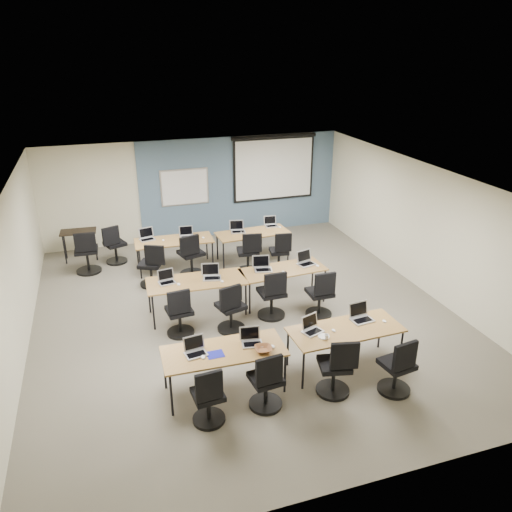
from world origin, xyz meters
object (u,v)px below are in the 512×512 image
object	(u,v)px
whiteboard	(185,187)
laptop_11	(271,224)
training_table_mid_right	(283,271)
task_chair_2	(336,371)
laptop_8	(147,237)
training_table_front_left	(224,353)
laptop_2	(312,328)
task_chair_10	(249,256)
task_chair_7	(321,298)
task_chair_9	(191,258)
task_chair_5	(231,311)
laptop_1	(251,340)
laptop_3	(361,316)
task_chair_11	(280,254)
task_chair_1	(267,385)
training_table_back_right	(253,234)
laptop_6	(262,266)
task_chair_3	(398,371)
training_table_mid_left	(196,282)
task_chair_6	(272,298)
utility_table	(79,235)
spare_chair_b	(87,255)
task_chair_8	(152,268)
laptop_5	(211,275)
training_table_back_left	(174,242)
laptop_9	(187,234)
training_table_front_right	(345,331)
projector_screen	(274,165)
laptop_7	(306,261)
task_chair_0	(209,400)
task_chair_4	(180,316)
laptop_0	(195,350)
laptop_4	(167,279)

from	to	relation	value
whiteboard	laptop_11	size ratio (longest dim) A/B	4.09
training_table_mid_right	laptop_11	bearing A→B (deg)	71.93
task_chair_2	laptop_8	world-z (taller)	task_chair_2
training_table_front_left	laptop_2	xyz separation A→B (m)	(1.48, 0.10, 0.10)
whiteboard	task_chair_10	xyz separation A→B (m)	(0.96, -2.65, -1.03)
task_chair_7	task_chair_9	xyz separation A→B (m)	(-2.04, 2.62, 0.02)
task_chair_2	task_chair_5	xyz separation A→B (m)	(-1.04, 2.24, 0.00)
laptop_11	laptop_1	bearing A→B (deg)	-107.41
laptop_3	task_chair_11	distance (m)	3.77
task_chair_1	task_chair_10	world-z (taller)	task_chair_10
training_table_back_right	laptop_3	distance (m)	4.52
training_table_back_right	task_chair_5	world-z (taller)	task_chair_5
task_chair_2	laptop_6	world-z (taller)	task_chair_2
task_chair_3	training_table_mid_left	bearing A→B (deg)	117.30
task_chair_6	task_chair_9	bearing A→B (deg)	114.63
utility_table	spare_chair_b	bearing A→B (deg)	-76.32
laptop_3	task_chair_8	distance (m)	4.87
task_chair_5	laptop_11	world-z (taller)	task_chair_5
laptop_5	task_chair_5	bearing A→B (deg)	-67.00
training_table_back_left	laptop_3	size ratio (longest dim) A/B	5.05
laptop_9	laptop_5	bearing A→B (deg)	-83.26
training_table_front_right	projector_screen	bearing A→B (deg)	78.37
utility_table	task_chair_1	bearing A→B (deg)	-65.33
laptop_11	laptop_3	bearing A→B (deg)	-86.05
task_chair_9	training_table_mid_right	bearing A→B (deg)	-64.45
training_table_back_left	laptop_7	xyz separation A→B (m)	(2.39, -2.20, 0.11)
task_chair_2	training_table_mid_right	bearing A→B (deg)	97.04
task_chair_1	laptop_5	distance (m)	3.12
task_chair_7	training_table_back_right	bearing A→B (deg)	97.79
task_chair_5	spare_chair_b	world-z (taller)	spare_chair_b
task_chair_10	task_chair_0	bearing A→B (deg)	-104.19
training_table_mid_right	task_chair_1	distance (m)	3.36
task_chair_4	task_chair_8	distance (m)	2.23
task_chair_7	laptop_9	xyz separation A→B (m)	(-2.00, 3.24, 0.38)
task_chair_8	laptop_9	bearing A→B (deg)	66.56
training_table_mid_left	laptop_2	distance (m)	2.75
training_table_front_left	training_table_mid_left	distance (m)	2.48
training_table_front_left	laptop_7	bearing A→B (deg)	48.23
training_table_back_right	laptop_11	size ratio (longest dim) A/B	5.62
laptop_8	task_chair_2	bearing A→B (deg)	-82.63
training_table_mid_right	laptop_0	distance (m)	3.33
training_table_front_left	task_chair_1	world-z (taller)	task_chair_1
spare_chair_b	task_chair_5	bearing A→B (deg)	-52.43
utility_table	laptop_2	bearing A→B (deg)	-55.57
spare_chair_b	task_chair_4	bearing A→B (deg)	-62.78
task_chair_1	laptop_9	xyz separation A→B (m)	(-0.12, 5.45, 0.39)
laptop_4	training_table_back_right	bearing A→B (deg)	31.55
laptop_4	task_chair_4	bearing A→B (deg)	-92.92
training_table_back_right	spare_chair_b	size ratio (longest dim) A/B	1.67
laptop_5	laptop_7	size ratio (longest dim) A/B	0.99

